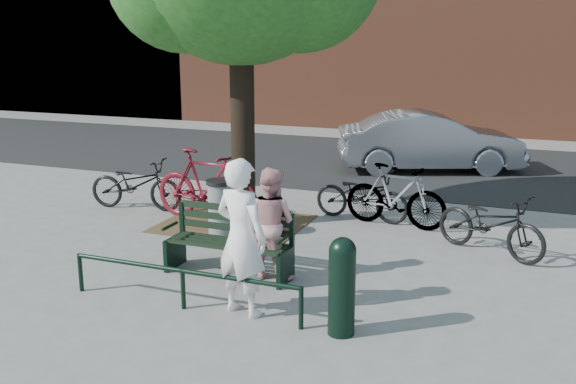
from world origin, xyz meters
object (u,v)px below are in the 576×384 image
at_px(bicycle_c, 362,195).
at_px(parked_car, 430,142).
at_px(litter_bin, 221,208).
at_px(person_left, 241,238).
at_px(bollard, 342,283).
at_px(park_bench, 231,240).
at_px(person_right, 270,223).

bearing_deg(bicycle_c, parked_car, 1.14).
bearing_deg(litter_bin, person_left, -58.09).
bearing_deg(bollard, person_left, 175.44).
xyz_separation_m(park_bench, person_left, (0.71, -1.13, 0.45)).
height_order(person_left, parked_car, person_left).
height_order(person_right, bollard, person_right).
bearing_deg(park_bench, litter_bin, 121.73).
xyz_separation_m(person_right, parked_car, (0.83, 7.83, -0.04)).
bearing_deg(parked_car, bollard, 162.00).
relative_size(litter_bin, parked_car, 0.22).
xyz_separation_m(litter_bin, bicycle_c, (1.85, 1.80, -0.03)).
height_order(bicycle_c, parked_car, parked_car).
relative_size(park_bench, person_right, 1.15).
bearing_deg(litter_bin, park_bench, -58.27).
bearing_deg(park_bench, person_right, 7.20).
relative_size(bollard, bicycle_c, 0.64).
bearing_deg(bicycle_c, person_left, -177.57).
bearing_deg(person_right, litter_bin, -32.18).
distance_m(person_left, person_right, 1.22).
xyz_separation_m(park_bench, bicycle_c, (0.99, 3.19, -0.03)).
distance_m(bollard, parked_car, 9.14).
bearing_deg(person_right, park_bench, 17.94).
bearing_deg(bicycle_c, park_bench, 168.93).
height_order(person_right, bicycle_c, person_right).
xyz_separation_m(park_bench, bollard, (1.95, -1.23, 0.11)).
bearing_deg(parked_car, bicycle_c, 153.56).
distance_m(bicycle_c, parked_car, 4.73).
distance_m(park_bench, bollard, 2.31).
bearing_deg(person_left, parked_car, -80.69).
xyz_separation_m(park_bench, litter_bin, (-0.86, 1.40, 0.00)).
bearing_deg(bollard, bicycle_c, 102.28).
height_order(person_left, bicycle_c, person_left).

